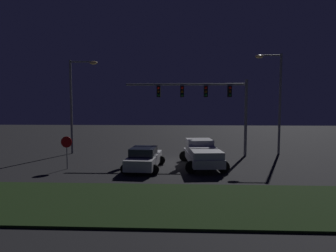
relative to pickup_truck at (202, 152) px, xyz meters
The scene contains 8 objects.
ground_plane 2.92m from the pickup_truck, 155.24° to the left, with size 80.00×80.00×0.00m, color black.
grass_median 8.12m from the pickup_truck, 107.98° to the right, with size 24.31×5.39×0.10m, color black.
pickup_truck is the anchor object (origin of this frame).
car_sedan 4.13m from the pickup_truck, 164.62° to the right, with size 2.69×4.52×1.51m.
traffic_signal_gantry 5.78m from the pickup_truck, 80.76° to the left, with size 10.32×0.56×6.50m.
street_lamp_left 12.50m from the pickup_truck, 156.06° to the left, with size 2.55×0.44×8.31m.
street_lamp_right 9.60m from the pickup_truck, 37.03° to the left, with size 2.33×0.44×8.81m.
stop_sign 9.32m from the pickup_truck, behind, with size 0.76×0.08×2.23m.
Camera 1 is at (0.92, -20.68, 4.29)m, focal length 29.55 mm.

